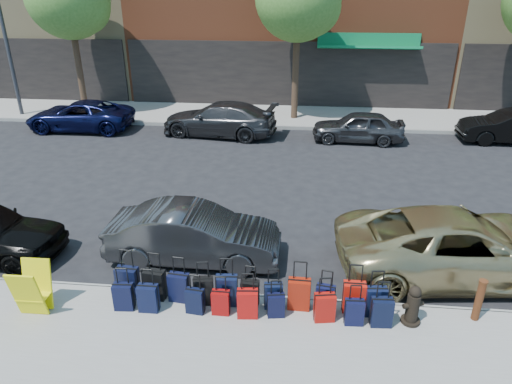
# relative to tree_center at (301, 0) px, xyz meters

# --- Properties ---
(ground) EXTENTS (120.00, 120.00, 0.00)m
(ground) POSITION_rel_tree_center_xyz_m (-0.64, -9.50, -5.41)
(ground) COLOR black
(ground) RESTS_ON ground
(sidewalk_near) EXTENTS (60.00, 4.00, 0.15)m
(sidewalk_near) POSITION_rel_tree_center_xyz_m (-0.64, -16.00, -5.34)
(sidewalk_near) COLOR gray
(sidewalk_near) RESTS_ON ground
(sidewalk_far) EXTENTS (60.00, 4.00, 0.15)m
(sidewalk_far) POSITION_rel_tree_center_xyz_m (-0.64, 0.50, -5.34)
(sidewalk_far) COLOR gray
(sidewalk_far) RESTS_ON ground
(curb_near) EXTENTS (60.00, 0.08, 0.15)m
(curb_near) POSITION_rel_tree_center_xyz_m (-0.64, -13.98, -5.34)
(curb_near) COLOR gray
(curb_near) RESTS_ON ground
(curb_far) EXTENTS (60.00, 0.08, 0.15)m
(curb_far) POSITION_rel_tree_center_xyz_m (-0.64, -1.52, -5.34)
(curb_far) COLOR gray
(curb_far) RESTS_ON ground
(tree_center) EXTENTS (3.80, 3.80, 7.27)m
(tree_center) POSITION_rel_tree_center_xyz_m (0.00, 0.00, 0.00)
(tree_center) COLOR black
(tree_center) RESTS_ON sidewalk_far
(streetlight) EXTENTS (2.59, 0.18, 8.00)m
(streetlight) POSITION_rel_tree_center_xyz_m (-13.44, -0.70, -0.75)
(streetlight) COLOR #333338
(streetlight) RESTS_ON sidewalk_far
(suitcase_front_0) EXTENTS (0.46, 0.27, 1.06)m
(suitcase_front_0) POSITION_rel_tree_center_xyz_m (-3.16, -14.26, -4.93)
(suitcase_front_0) COLOR black
(suitcase_front_0) RESTS_ON sidewalk_near
(suitcase_front_1) EXTENTS (0.45, 0.28, 1.03)m
(suitcase_front_1) POSITION_rel_tree_center_xyz_m (-2.59, -14.26, -4.94)
(suitcase_front_1) COLOR black
(suitcase_front_1) RESTS_ON sidewalk_near
(suitcase_front_2) EXTENTS (0.43, 0.27, 0.98)m
(suitcase_front_2) POSITION_rel_tree_center_xyz_m (-2.08, -14.29, -4.95)
(suitcase_front_2) COLOR black
(suitcase_front_2) RESTS_ON sidewalk_near
(suitcase_front_3) EXTENTS (0.42, 0.28, 0.94)m
(suitcase_front_3) POSITION_rel_tree_center_xyz_m (-1.57, -14.33, -4.97)
(suitcase_front_3) COLOR black
(suitcase_front_3) RESTS_ON sidewalk_near
(suitcase_front_4) EXTENTS (0.44, 0.27, 1.03)m
(suitcase_front_4) POSITION_rel_tree_center_xyz_m (-1.11, -14.31, -4.94)
(suitcase_front_4) COLOR black
(suitcase_front_4) RESTS_ON sidewalk_near
(suitcase_front_5) EXTENTS (0.37, 0.23, 0.86)m
(suitcase_front_5) POSITION_rel_tree_center_xyz_m (-0.65, -14.26, -4.99)
(suitcase_front_5) COLOR black
(suitcase_front_5) RESTS_ON sidewalk_near
(suitcase_front_6) EXTENTS (0.38, 0.24, 0.86)m
(suitcase_front_6) POSITION_rel_tree_center_xyz_m (-0.17, -14.32, -4.99)
(suitcase_front_6) COLOR black
(suitcase_front_6) RESTS_ON sidewalk_near
(suitcase_front_7) EXTENTS (0.44, 0.25, 1.04)m
(suitcase_front_7) POSITION_rel_tree_center_xyz_m (0.33, -14.29, -4.93)
(suitcase_front_7) COLOR maroon
(suitcase_front_7) RESTS_ON sidewalk_near
(suitcase_front_8) EXTENTS (0.40, 0.27, 0.88)m
(suitcase_front_8) POSITION_rel_tree_center_xyz_m (0.84, -14.29, -4.98)
(suitcase_front_8) COLOR black
(suitcase_front_8) RESTS_ON sidewalk_near
(suitcase_front_9) EXTENTS (0.43, 0.24, 1.03)m
(suitcase_front_9) POSITION_rel_tree_center_xyz_m (1.40, -14.27, -4.94)
(suitcase_front_9) COLOR #B0150B
(suitcase_front_9) RESTS_ON sidewalk_near
(suitcase_front_10) EXTENTS (0.42, 0.25, 0.97)m
(suitcase_front_10) POSITION_rel_tree_center_xyz_m (1.80, -14.34, -4.96)
(suitcase_front_10) COLOR black
(suitcase_front_10) RESTS_ON sidewalk_near
(suitcase_back_0) EXTENTS (0.39, 0.25, 0.91)m
(suitcase_back_0) POSITION_rel_tree_center_xyz_m (-3.10, -14.66, -4.98)
(suitcase_back_0) COLOR black
(suitcase_back_0) RESTS_ON sidewalk_near
(suitcase_back_1) EXTENTS (0.39, 0.23, 0.92)m
(suitcase_back_1) POSITION_rel_tree_center_xyz_m (-2.60, -14.66, -4.97)
(suitcase_back_1) COLOR black
(suitcase_back_1) RESTS_ON sidewalk_near
(suitcase_back_3) EXTENTS (0.37, 0.24, 0.83)m
(suitcase_back_3) POSITION_rel_tree_center_xyz_m (-1.68, -14.62, -5.00)
(suitcase_back_3) COLOR black
(suitcase_back_3) RESTS_ON sidewalk_near
(suitcase_back_4) EXTENTS (0.34, 0.20, 0.82)m
(suitcase_back_4) POSITION_rel_tree_center_xyz_m (-1.18, -14.61, -5.01)
(suitcase_back_4) COLOR maroon
(suitcase_back_4) RESTS_ON sidewalk_near
(suitcase_back_5) EXTENTS (0.41, 0.26, 0.94)m
(suitcase_back_5) POSITION_rel_tree_center_xyz_m (-0.65, -14.64, -4.97)
(suitcase_back_5) COLOR #A30C0A
(suitcase_back_5) RESTS_ON sidewalk_near
(suitcase_back_6) EXTENTS (0.35, 0.24, 0.79)m
(suitcase_back_6) POSITION_rel_tree_center_xyz_m (-0.11, -14.57, -5.02)
(suitcase_back_6) COLOR black
(suitcase_back_6) RESTS_ON sidewalk_near
(suitcase_back_8) EXTENTS (0.42, 0.29, 0.92)m
(suitcase_back_8) POSITION_rel_tree_center_xyz_m (0.82, -14.60, -4.97)
(suitcase_back_8) COLOR #9A0F09
(suitcase_back_8) RESTS_ON sidewalk_near
(suitcase_back_9) EXTENTS (0.36, 0.22, 0.84)m
(suitcase_back_9) POSITION_rel_tree_center_xyz_m (1.37, -14.65, -5.00)
(suitcase_back_9) COLOR black
(suitcase_back_9) RESTS_ON sidewalk_near
(suitcase_back_10) EXTENTS (0.41, 0.25, 0.94)m
(suitcase_back_10) POSITION_rel_tree_center_xyz_m (1.87, -14.63, -4.97)
(suitcase_back_10) COLOR black
(suitcase_back_10) RESTS_ON sidewalk_near
(fire_hydrant) EXTENTS (0.42, 0.37, 0.81)m
(fire_hydrant) POSITION_rel_tree_center_xyz_m (2.46, -14.50, -4.89)
(fire_hydrant) COLOR black
(fire_hydrant) RESTS_ON sidewalk_near
(bollard) EXTENTS (0.16, 0.16, 0.89)m
(bollard) POSITION_rel_tree_center_xyz_m (3.71, -14.28, -4.81)
(bollard) COLOR #38190C
(bollard) RESTS_ON sidewalk_near
(display_rack) EXTENTS (0.58, 0.64, 1.03)m
(display_rack) POSITION_rel_tree_center_xyz_m (-4.79, -14.92, -4.75)
(display_rack) COLOR yellow
(display_rack) RESTS_ON sidewalk_near
(car_near_1) EXTENTS (4.06, 1.43, 1.33)m
(car_near_1) POSITION_rel_tree_center_xyz_m (-2.17, -12.53, -4.74)
(car_near_1) COLOR #363739
(car_near_1) RESTS_ON ground
(car_near_2) EXTENTS (5.58, 3.04, 1.48)m
(car_near_2) POSITION_rel_tree_center_xyz_m (3.82, -12.52, -4.67)
(car_near_2) COLOR tan
(car_near_2) RESTS_ON ground
(car_far_0) EXTENTS (4.71, 2.21, 1.30)m
(car_far_0) POSITION_rel_tree_center_xyz_m (-9.69, -2.51, -4.76)
(car_far_0) COLOR #0B0F33
(car_far_0) RESTS_ON ground
(car_far_1) EXTENTS (5.18, 2.67, 1.44)m
(car_far_1) POSITION_rel_tree_center_xyz_m (-3.32, -2.67, -4.69)
(car_far_1) COLOR #2F2F31
(car_far_1) RESTS_ON ground
(car_far_2) EXTENTS (3.81, 1.67, 1.28)m
(car_far_2) POSITION_rel_tree_center_xyz_m (2.58, -2.96, -4.77)
(car_far_2) COLOR #373639
(car_far_2) RESTS_ON ground
(car_far_3) EXTENTS (4.14, 1.50, 1.36)m
(car_far_3) POSITION_rel_tree_center_xyz_m (8.88, -2.47, -4.73)
(car_far_3) COLOR black
(car_far_3) RESTS_ON ground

